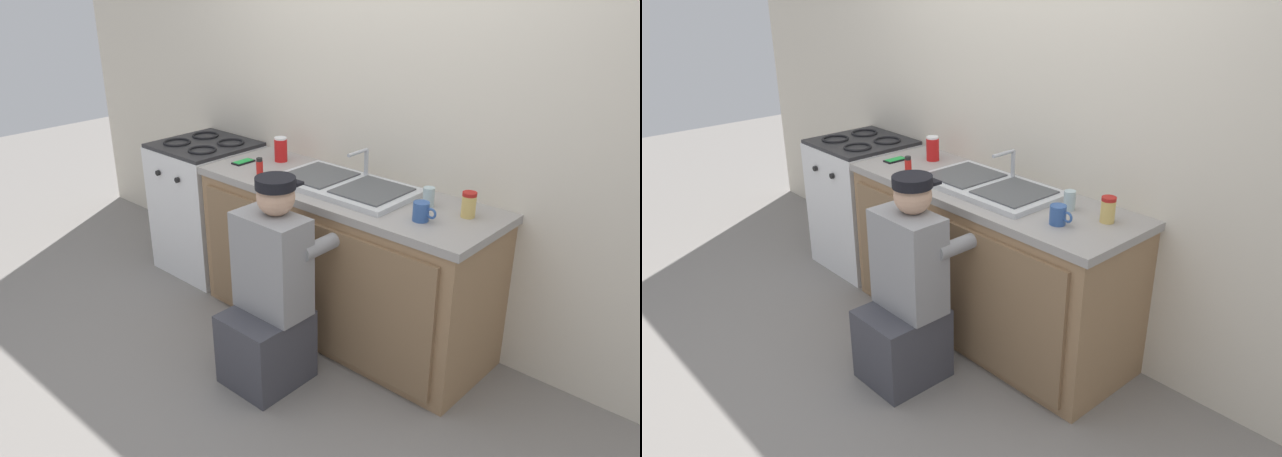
% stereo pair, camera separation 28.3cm
% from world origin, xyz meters
% --- Properties ---
extents(ground_plane, '(12.00, 12.00, 0.00)m').
position_xyz_m(ground_plane, '(0.00, 0.00, 0.00)').
color(ground_plane, gray).
extents(back_wall, '(6.00, 0.10, 2.50)m').
position_xyz_m(back_wall, '(0.00, 0.65, 1.25)').
color(back_wall, beige).
rests_on(back_wall, ground_plane).
extents(counter_cabinet, '(1.78, 0.62, 0.85)m').
position_xyz_m(counter_cabinet, '(0.00, 0.29, 0.42)').
color(counter_cabinet, '#997551').
rests_on(counter_cabinet, ground_plane).
extents(countertop, '(1.82, 0.62, 0.04)m').
position_xyz_m(countertop, '(0.00, 0.30, 0.87)').
color(countertop, '#9E9993').
rests_on(countertop, counter_cabinet).
extents(sink_double_basin, '(0.80, 0.44, 0.19)m').
position_xyz_m(sink_double_basin, '(0.00, 0.30, 0.91)').
color(sink_double_basin, silver).
rests_on(sink_double_basin, countertop).
extents(stove_range, '(0.61, 0.62, 0.93)m').
position_xyz_m(stove_range, '(-1.24, 0.30, 0.46)').
color(stove_range, white).
rests_on(stove_range, ground_plane).
extents(plumber_person, '(0.42, 0.61, 1.10)m').
position_xyz_m(plumber_person, '(0.04, -0.32, 0.46)').
color(plumber_person, '#3F3F47').
rests_on(plumber_person, ground_plane).
extents(soda_cup_red, '(0.08, 0.08, 0.15)m').
position_xyz_m(soda_cup_red, '(-0.62, 0.42, 0.97)').
color(soda_cup_red, red).
rests_on(soda_cup_red, countertop).
extents(coffee_mug, '(0.13, 0.08, 0.09)m').
position_xyz_m(coffee_mug, '(0.57, 0.20, 0.94)').
color(coffee_mug, '#335699').
rests_on(coffee_mug, countertop).
extents(condiment_jar, '(0.07, 0.07, 0.13)m').
position_xyz_m(condiment_jar, '(0.72, 0.39, 0.96)').
color(condiment_jar, '#DBB760').
rests_on(condiment_jar, countertop).
extents(water_glass, '(0.06, 0.06, 0.10)m').
position_xyz_m(water_glass, '(0.49, 0.38, 0.94)').
color(water_glass, '#ADC6CC').
rests_on(water_glass, countertop).
extents(spice_bottle_red, '(0.04, 0.04, 0.10)m').
position_xyz_m(spice_bottle_red, '(-0.51, 0.14, 0.94)').
color(spice_bottle_red, red).
rests_on(spice_bottle_red, countertop).
extents(cell_phone, '(0.07, 0.14, 0.01)m').
position_xyz_m(cell_phone, '(-0.77, 0.23, 0.90)').
color(cell_phone, black).
rests_on(cell_phone, countertop).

